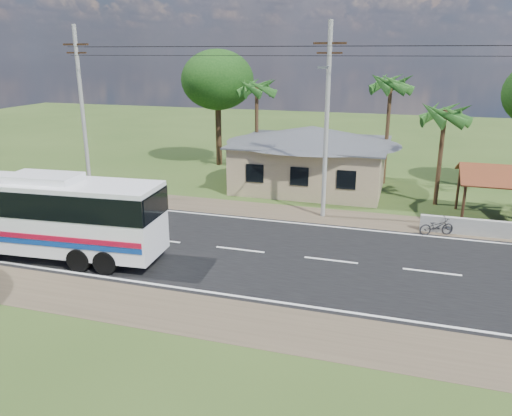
{
  "coord_description": "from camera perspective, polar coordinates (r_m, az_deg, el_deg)",
  "views": [
    {
      "loc": [
        7.43,
        -21.66,
        9.36
      ],
      "look_at": [
        0.52,
        1.0,
        1.92
      ],
      "focal_mm": 35.0,
      "sensor_mm": 36.0,
      "label": 1
    }
  ],
  "objects": [
    {
      "name": "concrete_barrier",
      "position": [
        29.04,
        25.13,
        -2.15
      ],
      "size": [
        7.0,
        0.3,
        0.9
      ],
      "primitive_type": "cube",
      "color": "#9E9E99",
      "rests_on": "ground"
    },
    {
      "name": "motorcycle",
      "position": [
        28.21,
        19.93,
        -1.98
      ],
      "size": [
        1.97,
        1.34,
        0.98
      ],
      "primitive_type": "imported",
      "rotation": [
        0.0,
        0.0,
        1.98
      ],
      "color": "black",
      "rests_on": "ground"
    },
    {
      "name": "house",
      "position": [
        35.88,
        6.38,
        6.53
      ],
      "size": [
        12.4,
        10.0,
        5.0
      ],
      "color": "tan",
      "rests_on": "ground"
    },
    {
      "name": "waiting_shed",
      "position": [
        31.38,
        26.81,
        3.34
      ],
      "size": [
        5.2,
        4.48,
        3.35
      ],
      "color": "#392414",
      "rests_on": "ground"
    },
    {
      "name": "tree_behind_house",
      "position": [
        42.61,
        -4.43,
        14.36
      ],
      "size": [
        6.0,
        6.0,
        9.61
      ],
      "color": "#47301E",
      "rests_on": "ground"
    },
    {
      "name": "ground",
      "position": [
        24.74,
        -1.83,
        -4.82
      ],
      "size": [
        120.0,
        120.0,
        0.0
      ],
      "primitive_type": "plane",
      "color": "#2A4318",
      "rests_on": "ground"
    },
    {
      "name": "road",
      "position": [
        24.73,
        -1.83,
        -4.8
      ],
      "size": [
        120.0,
        16.0,
        0.03
      ],
      "color": "black",
      "rests_on": "ground"
    },
    {
      "name": "palm_far",
      "position": [
        39.45,
        0.08,
        13.53
      ],
      "size": [
        2.8,
        2.8,
        7.7
      ],
      "color": "#47301E",
      "rests_on": "ground"
    },
    {
      "name": "utility_poles",
      "position": [
        28.77,
        7.42,
        10.11
      ],
      "size": [
        32.8,
        2.22,
        11.0
      ],
      "color": "#9E9E99",
      "rests_on": "ground"
    },
    {
      "name": "coach_bus",
      "position": [
        25.76,
        -24.61,
        -0.09
      ],
      "size": [
        13.16,
        3.69,
        4.04
      ],
      "rotation": [
        0.0,
        0.0,
        0.07
      ],
      "color": "white",
      "rests_on": "ground"
    },
    {
      "name": "palm_near",
      "position": [
        32.93,
        20.79,
        9.96
      ],
      "size": [
        2.8,
        2.8,
        6.7
      ],
      "color": "#47301E",
      "rests_on": "ground"
    },
    {
      "name": "palm_mid",
      "position": [
        37.25,
        15.16,
        13.46
      ],
      "size": [
        2.8,
        2.8,
        8.2
      ],
      "color": "#47301E",
      "rests_on": "ground"
    }
  ]
}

